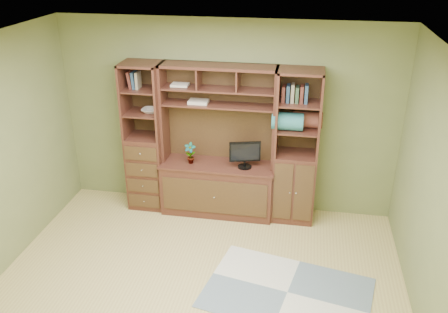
% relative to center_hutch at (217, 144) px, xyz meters
% --- Properties ---
extents(room, '(4.60, 4.10, 2.64)m').
position_rel_center_hutch_xyz_m(room, '(0.08, -1.73, 0.28)').
color(room, tan).
rests_on(room, ground).
extents(center_hutch, '(1.54, 0.53, 2.05)m').
position_rel_center_hutch_xyz_m(center_hutch, '(0.00, 0.00, 0.00)').
color(center_hutch, '#4B241A').
rests_on(center_hutch, ground).
extents(left_tower, '(0.50, 0.45, 2.05)m').
position_rel_center_hutch_xyz_m(left_tower, '(-1.00, 0.04, 0.00)').
color(left_tower, '#4B241A').
rests_on(left_tower, ground).
extents(right_tower, '(0.55, 0.45, 2.05)m').
position_rel_center_hutch_xyz_m(right_tower, '(1.02, 0.04, 0.00)').
color(right_tower, '#4B241A').
rests_on(right_tower, ground).
extents(rug, '(1.93, 1.48, 0.01)m').
position_rel_center_hutch_xyz_m(rug, '(1.05, -1.53, -1.02)').
color(rug, '#ABB0B0').
rests_on(rug, ground).
extents(monitor, '(0.44, 0.28, 0.50)m').
position_rel_center_hutch_xyz_m(monitor, '(0.37, -0.03, -0.04)').
color(monitor, black).
rests_on(monitor, center_hutch).
extents(orchid, '(0.15, 0.10, 0.29)m').
position_rel_center_hutch_xyz_m(orchid, '(-0.36, -0.03, -0.15)').
color(orchid, brown).
rests_on(orchid, center_hutch).
extents(magazines, '(0.25, 0.18, 0.04)m').
position_rel_center_hutch_xyz_m(magazines, '(-0.26, 0.09, 0.54)').
color(magazines, beige).
rests_on(magazines, center_hutch).
extents(bowl, '(0.22, 0.22, 0.05)m').
position_rel_center_hutch_xyz_m(bowl, '(-0.90, 0.04, 0.39)').
color(bowl, silver).
rests_on(bowl, left_tower).
extents(blanket_teal, '(0.39, 0.22, 0.22)m').
position_rel_center_hutch_xyz_m(blanket_teal, '(0.90, -0.01, 0.38)').
color(blanket_teal, '#2E767A').
rests_on(blanket_teal, right_tower).
extents(blanket_red, '(0.37, 0.21, 0.21)m').
position_rel_center_hutch_xyz_m(blanket_red, '(1.14, 0.12, 0.37)').
color(blanket_red, brown).
rests_on(blanket_red, right_tower).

